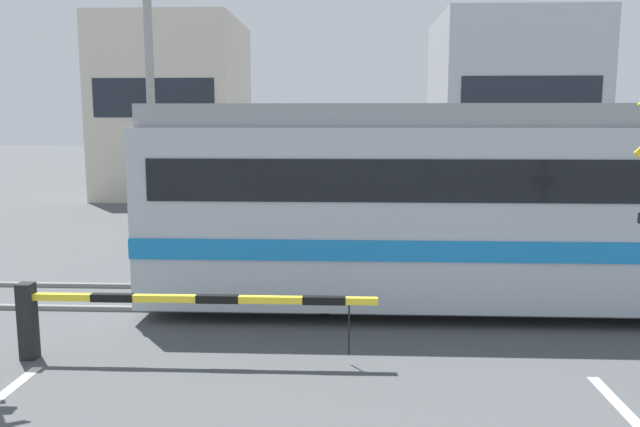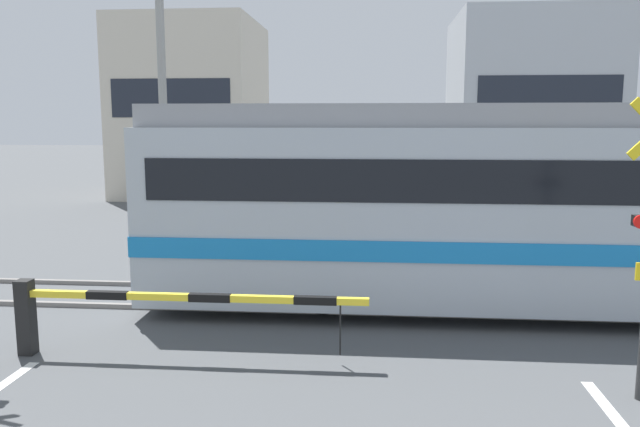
{
  "view_description": "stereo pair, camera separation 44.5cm",
  "coord_description": "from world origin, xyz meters",
  "px_view_note": "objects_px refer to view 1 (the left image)",
  "views": [
    {
      "loc": [
        0.47,
        0.43,
        3.15
      ],
      "look_at": [
        0.0,
        10.81,
        1.6
      ],
      "focal_mm": 35.0,
      "sensor_mm": 36.0,
      "label": 1
    },
    {
      "loc": [
        0.91,
        0.46,
        3.15
      ],
      "look_at": [
        0.0,
        10.81,
        1.6
      ],
      "focal_mm": 35.0,
      "sensor_mm": 36.0,
      "label": 2
    }
  ],
  "objects_px": {
    "commuter_train": "(612,200)",
    "pedestrian": "(374,202)",
    "crossing_barrier_near": "(130,309)",
    "crossing_barrier_far": "(433,231)"
  },
  "relations": [
    {
      "from": "commuter_train",
      "to": "pedestrian",
      "type": "height_order",
      "value": "commuter_train"
    },
    {
      "from": "crossing_barrier_near",
      "to": "pedestrian",
      "type": "xyz_separation_m",
      "value": [
        3.58,
        9.25,
        0.24
      ]
    },
    {
      "from": "crossing_barrier_far",
      "to": "pedestrian",
      "type": "xyz_separation_m",
      "value": [
        -1.19,
        3.15,
        0.24
      ]
    },
    {
      "from": "crossing_barrier_near",
      "to": "commuter_train",
      "type": "bearing_deg",
      "value": 21.28
    },
    {
      "from": "crossing_barrier_near",
      "to": "crossing_barrier_far",
      "type": "relative_size",
      "value": 1.0
    },
    {
      "from": "commuter_train",
      "to": "pedestrian",
      "type": "bearing_deg",
      "value": 120.2
    },
    {
      "from": "commuter_train",
      "to": "pedestrian",
      "type": "relative_size",
      "value": 9.46
    },
    {
      "from": "crossing_barrier_near",
      "to": "pedestrian",
      "type": "bearing_deg",
      "value": 68.83
    },
    {
      "from": "crossing_barrier_far",
      "to": "pedestrian",
      "type": "relative_size",
      "value": 2.86
    },
    {
      "from": "crossing_barrier_near",
      "to": "crossing_barrier_far",
      "type": "distance_m",
      "value": 7.74
    }
  ]
}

